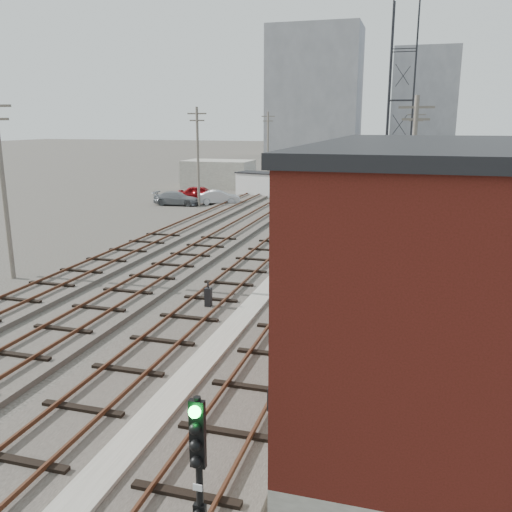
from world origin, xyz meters
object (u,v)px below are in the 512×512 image
at_px(site_trailer, 264,184).
at_px(car_red, 201,194).
at_px(signal_mast, 199,491).
at_px(car_grey, 177,198).
at_px(switch_stand, 208,298).
at_px(car_silver, 219,197).

relative_size(site_trailer, car_red, 1.43).
bearing_deg(signal_mast, car_grey, 114.73).
distance_m(site_trailer, car_red, 7.54).
relative_size(switch_stand, car_grey, 0.27).
height_order(switch_stand, site_trailer, site_trailer).
bearing_deg(switch_stand, signal_mast, -72.56).
xyz_separation_m(car_red, car_silver, (2.43, -1.36, -0.11)).
xyz_separation_m(switch_stand, site_trailer, (-7.27, 35.58, 0.71)).
xyz_separation_m(signal_mast, car_silver, (-14.86, 41.96, -1.48)).
bearing_deg(car_red, car_silver, -131.86).
height_order(site_trailer, car_grey, site_trailer).
bearing_deg(car_grey, site_trailer, -40.98).
xyz_separation_m(signal_mast, car_red, (-17.29, 43.31, -1.38)).
distance_m(switch_stand, site_trailer, 36.33).
bearing_deg(switch_stand, car_silver, 105.89).
bearing_deg(car_silver, signal_mast, -179.90).
relative_size(signal_mast, switch_stand, 3.19).
relative_size(signal_mast, car_grey, 0.85).
bearing_deg(car_red, switch_stand, -170.46).
bearing_deg(switch_stand, site_trailer, 98.42).
bearing_deg(car_grey, switch_stand, -158.24).
height_order(switch_stand, car_grey, car_grey).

